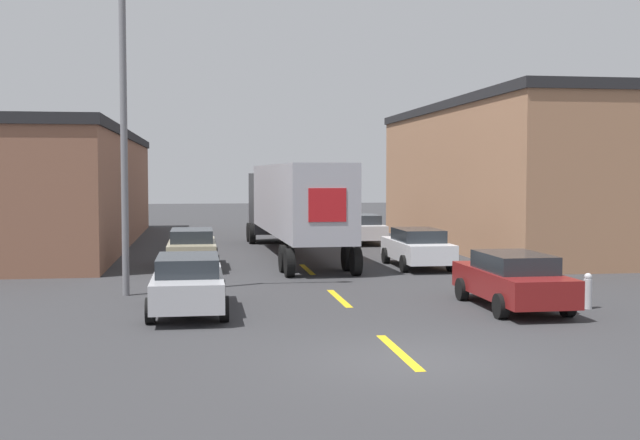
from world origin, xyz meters
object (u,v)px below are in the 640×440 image
object	(u,v)px
parked_car_left_near	(188,282)
parked_car_right_near	(512,279)
parked_car_left_far	(192,248)
street_lamp	(137,114)
fire_hydrant	(588,291)
parked_car_right_far	(361,228)
parked_car_right_mid	(417,247)
semi_truck	(292,201)

from	to	relation	value
parked_car_left_near	parked_car_right_near	bearing A→B (deg)	-4.14
parked_car_left_far	street_lamp	world-z (taller)	street_lamp
parked_car_right_near	fire_hydrant	xyz separation A→B (m)	(1.92, -0.34, -0.30)
parked_car_right_far	parked_car_right_mid	bearing A→B (deg)	-90.00
parked_car_right_mid	fire_hydrant	size ratio (longest dim) A/B	4.99
semi_truck	parked_car_left_near	xyz separation A→B (m)	(-4.20, -13.83, -1.58)
parked_car_right_near	parked_car_left_far	world-z (taller)	same
street_lamp	parked_car_left_near	bearing A→B (deg)	-65.15
parked_car_right_far	street_lamp	bearing A→B (deg)	-121.50
parked_car_left_near	parked_car_left_far	bearing A→B (deg)	90.00
fire_hydrant	parked_car_left_near	bearing A→B (deg)	174.74
parked_car_right_mid	parked_car_right_far	size ratio (longest dim) A/B	1.00
semi_truck	street_lamp	bearing A→B (deg)	-119.73
parked_car_right_near	street_lamp	xyz separation A→B (m)	(-9.77, 3.74, 4.44)
parked_car_right_mid	parked_car_left_near	bearing A→B (deg)	-134.03
parked_car_right_near	parked_car_right_far	size ratio (longest dim) A/B	1.00
parked_car_left_far	fire_hydrant	distance (m)	14.74
street_lamp	fire_hydrant	size ratio (longest dim) A/B	9.63
parked_car_right_mid	semi_truck	bearing A→B (deg)	128.29
parked_car_right_near	fire_hydrant	bearing A→B (deg)	-10.04
parked_car_right_far	parked_car_right_near	bearing A→B (deg)	-90.00
parked_car_right_far	street_lamp	xyz separation A→B (m)	(-9.77, -15.95, 4.44)
parked_car_left_near	parked_car_left_far	distance (m)	9.65
parked_car_right_near	parked_car_left_far	distance (m)	13.21
semi_truck	parked_car_right_mid	size ratio (longest dim) A/B	3.53
parked_car_left_far	parked_car_right_near	bearing A→B (deg)	-50.94
parked_car_left_near	parked_car_right_mid	bearing A→B (deg)	45.97
parked_car_left_near	parked_car_right_far	world-z (taller)	same
semi_truck	street_lamp	distance (m)	12.42
parked_car_left_far	street_lamp	xyz separation A→B (m)	(-1.45, -6.51, 4.44)
parked_car_left_near	fire_hydrant	xyz separation A→B (m)	(10.24, -0.94, -0.30)
parked_car_right_far	parked_car_left_near	bearing A→B (deg)	-113.55
parked_car_right_far	fire_hydrant	size ratio (longest dim) A/B	4.99
semi_truck	parked_car_left_far	bearing A→B (deg)	-137.04
parked_car_right_mid	street_lamp	size ratio (longest dim) A/B	0.52
parked_car_right_far	fire_hydrant	distance (m)	20.12
parked_car_right_near	parked_car_right_far	bearing A→B (deg)	90.00
semi_truck	parked_car_left_near	size ratio (longest dim) A/B	3.53
semi_truck	parked_car_right_near	world-z (taller)	semi_truck
parked_car_right_near	parked_car_left_near	xyz separation A→B (m)	(-8.32, 0.60, 0.00)
parked_car_right_near	parked_car_left_far	xyz separation A→B (m)	(-8.32, 10.25, 0.00)
semi_truck	fire_hydrant	bearing A→B (deg)	-69.59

